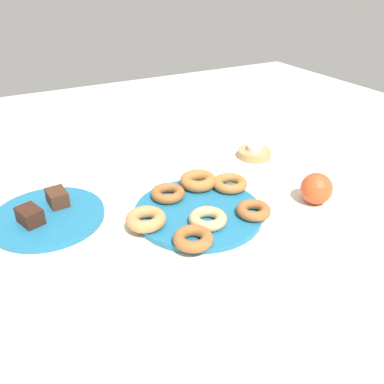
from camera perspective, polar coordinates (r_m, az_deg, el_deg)
ground_plane at (r=0.92m, az=0.90°, el=-3.20°), size 2.40×2.40×0.00m
donut_plate at (r=0.91m, az=0.90°, el=-2.83°), size 0.29×0.29×0.01m
donut_0 at (r=0.95m, az=-3.45°, el=-0.18°), size 0.10×0.10×0.02m
donut_1 at (r=0.99m, az=5.39°, el=1.22°), size 0.12×0.12×0.02m
donut_2 at (r=0.86m, az=2.27°, el=-3.82°), size 0.10×0.10×0.02m
donut_3 at (r=0.86m, az=-6.63°, el=-3.77°), size 0.10×0.10×0.03m
donut_4 at (r=0.89m, az=8.73°, el=-2.59°), size 0.08×0.08×0.02m
donut_5 at (r=0.80m, az=0.17°, el=-6.63°), size 0.11×0.11×0.02m
donut_6 at (r=1.00m, az=0.88°, el=1.61°), size 0.13×0.13×0.03m
cake_plate at (r=0.95m, az=-19.78°, el=-3.34°), size 0.25×0.25×0.02m
brownie_near at (r=0.92m, az=-22.06°, el=-3.14°), size 0.06×0.07×0.04m
brownie_far at (r=0.97m, az=-18.61°, el=-0.75°), size 0.04×0.06×0.04m
candle_holder at (r=1.20m, az=8.84°, el=5.44°), size 0.10×0.10×0.02m
tealight at (r=1.19m, az=8.91°, el=6.26°), size 0.04×0.04×0.02m
apple at (r=0.99m, az=17.28°, el=0.47°), size 0.08×0.08×0.08m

